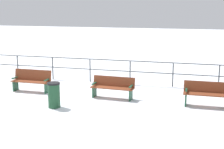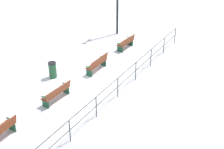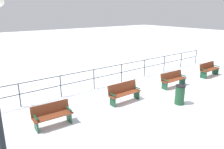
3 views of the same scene
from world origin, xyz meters
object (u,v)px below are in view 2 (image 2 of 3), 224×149
bench_nearest (126,42)px  trash_bin (53,70)px  bench_second (97,64)px  bench_third (57,93)px

bench_nearest → trash_bin: 5.67m
bench_nearest → trash_bin: bearing=75.7°
bench_second → trash_bin: bench_second is taller
bench_nearest → bench_third: (-0.02, 7.12, 0.02)m
bench_nearest → bench_second: bench_second is taller
bench_nearest → bench_third: size_ratio=0.86×
trash_bin → bench_third: bearing=134.9°
bench_second → bench_third: 3.56m
bench_second → bench_third: bench_second is taller
bench_nearest → bench_second: (-0.07, 3.56, 0.05)m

